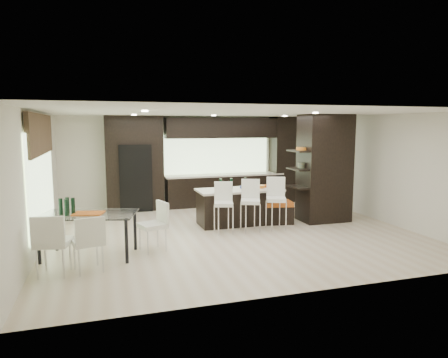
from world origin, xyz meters
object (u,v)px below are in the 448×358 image
object	(u,v)px
bench	(263,212)
chair_near	(88,246)
stool_right	(276,209)
kitchen_island	(239,206)
stool_left	(224,213)
stool_mid	(250,211)
floor_vase	(306,194)
chair_far	(54,247)
dining_table	(89,235)
chair_end	(153,229)

from	to	relation	value
bench	chair_near	size ratio (longest dim) A/B	1.63
stool_right	bench	size ratio (longest dim) A/B	0.68
kitchen_island	stool_left	xyz separation A→B (m)	(-0.64, -0.75, 0.03)
stool_mid	floor_vase	bearing A→B (deg)	44.67
chair_far	dining_table	bearing A→B (deg)	67.69
floor_vase	dining_table	xyz separation A→B (m)	(-5.36, -1.63, -0.23)
kitchen_island	stool_right	size ratio (longest dim) A/B	2.12
chair_near	kitchen_island	bearing A→B (deg)	19.66
stool_mid	dining_table	distance (m)	3.58
stool_right	chair_far	xyz separation A→B (m)	(-4.65, -1.61, -0.02)
stool_mid	floor_vase	size ratio (longest dim) A/B	0.76
stool_mid	bench	distance (m)	0.87
stool_mid	bench	xyz separation A→B (m)	(0.58, 0.62, -0.20)
chair_end	chair_far	bearing A→B (deg)	98.02
floor_vase	chair_near	world-z (taller)	floor_vase
stool_left	chair_far	size ratio (longest dim) A/B	0.99
stool_mid	chair_end	world-z (taller)	stool_mid
chair_near	stool_right	bearing A→B (deg)	6.70
stool_left	floor_vase	bearing A→B (deg)	33.40
stool_left	chair_near	size ratio (longest dim) A/B	1.06
kitchen_island	bench	bearing A→B (deg)	-14.42
kitchen_island	chair_end	distance (m)	2.80
floor_vase	chair_far	world-z (taller)	floor_vase
bench	chair_far	xyz separation A→B (m)	(-4.59, -2.24, 0.20)
stool_left	stool_mid	bearing A→B (deg)	14.86
chair_far	kitchen_island	bearing A→B (deg)	41.43
chair_near	chair_far	size ratio (longest dim) A/B	0.93
kitchen_island	dining_table	world-z (taller)	kitchen_island
kitchen_island	stool_mid	bearing A→B (deg)	-90.85
stool_mid	floor_vase	xyz separation A→B (m)	(1.87, 0.82, 0.15)
floor_vase	bench	bearing A→B (deg)	-171.20
stool_right	dining_table	distance (m)	4.20
stool_mid	dining_table	xyz separation A→B (m)	(-3.49, -0.81, -0.07)
chair_near	bench	bearing A→B (deg)	14.23
stool_mid	kitchen_island	bearing A→B (deg)	110.94
stool_right	chair_near	bearing A→B (deg)	-138.43
stool_left	dining_table	world-z (taller)	stool_left
stool_left	bench	world-z (taller)	stool_left
kitchen_island	floor_vase	xyz separation A→B (m)	(1.87, 0.06, 0.20)
stool_mid	stool_right	size ratio (longest dim) A/B	0.98
chair_end	stool_right	bearing A→B (deg)	-92.40
kitchen_island	stool_mid	xyz separation A→B (m)	(0.00, -0.76, 0.05)
stool_left	floor_vase	distance (m)	2.64
stool_left	bench	xyz separation A→B (m)	(1.22, 0.62, -0.19)
stool_mid	stool_right	bearing A→B (deg)	20.50
stool_left	chair_far	world-z (taller)	chair_far
stool_mid	chair_near	xyz separation A→B (m)	(-3.49, -1.60, -0.04)
stool_mid	stool_right	world-z (taller)	stool_right
kitchen_island	floor_vase	size ratio (longest dim) A/B	1.65
stool_right	chair_end	xyz separation A→B (m)	(-2.96, -0.80, -0.05)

